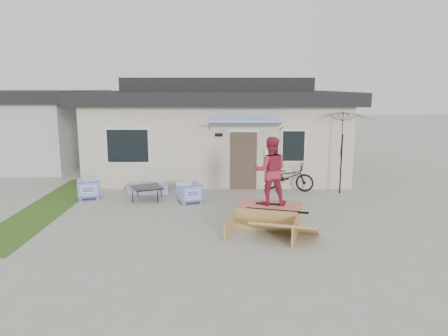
{
  "coord_description": "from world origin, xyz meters",
  "views": [
    {
      "loc": [
        0.37,
        -10.82,
        3.74
      ],
      "look_at": [
        0.3,
        1.8,
        1.3
      ],
      "focal_mm": 34.2,
      "sensor_mm": 36.0,
      "label": 1
    }
  ],
  "objects_px": {
    "coffee_table": "(147,193)",
    "bicycle": "(287,174)",
    "armchair_right": "(189,191)",
    "patio_umbrella": "(342,144)",
    "loveseat": "(149,185)",
    "skate_ramp": "(269,215)",
    "armchair_left": "(89,188)",
    "skateboard": "(270,204)",
    "skater": "(271,170)"
  },
  "relations": [
    {
      "from": "patio_umbrella",
      "to": "skater",
      "type": "relative_size",
      "value": 1.19
    },
    {
      "from": "armchair_right",
      "to": "bicycle",
      "type": "height_order",
      "value": "bicycle"
    },
    {
      "from": "armchair_right",
      "to": "coffee_table",
      "type": "height_order",
      "value": "armchair_right"
    },
    {
      "from": "loveseat",
      "to": "skater",
      "type": "relative_size",
      "value": 0.77
    },
    {
      "from": "armchair_left",
      "to": "coffee_table",
      "type": "height_order",
      "value": "armchair_left"
    },
    {
      "from": "armchair_right",
      "to": "patio_umbrella",
      "type": "relative_size",
      "value": 0.33
    },
    {
      "from": "bicycle",
      "to": "patio_umbrella",
      "type": "relative_size",
      "value": 0.87
    },
    {
      "from": "armchair_left",
      "to": "skater",
      "type": "bearing_deg",
      "value": -132.55
    },
    {
      "from": "loveseat",
      "to": "bicycle",
      "type": "distance_m",
      "value": 4.99
    },
    {
      "from": "coffee_table",
      "to": "skateboard",
      "type": "height_order",
      "value": "skateboard"
    },
    {
      "from": "bicycle",
      "to": "patio_umbrella",
      "type": "distance_m",
      "value": 2.17
    },
    {
      "from": "skater",
      "to": "bicycle",
      "type": "bearing_deg",
      "value": -101.54
    },
    {
      "from": "skate_ramp",
      "to": "skateboard",
      "type": "bearing_deg",
      "value": 90.0
    },
    {
      "from": "skateboard",
      "to": "bicycle",
      "type": "bearing_deg",
      "value": 87.0
    },
    {
      "from": "skater",
      "to": "armchair_left",
      "type": "bearing_deg",
      "value": -21.38
    },
    {
      "from": "armchair_left",
      "to": "armchair_right",
      "type": "bearing_deg",
      "value": -115.91
    },
    {
      "from": "loveseat",
      "to": "skater",
      "type": "xyz_separation_m",
      "value": [
        3.94,
        -3.43,
        1.24
      ]
    },
    {
      "from": "loveseat",
      "to": "patio_umbrella",
      "type": "height_order",
      "value": "patio_umbrella"
    },
    {
      "from": "bicycle",
      "to": "skate_ramp",
      "type": "height_order",
      "value": "bicycle"
    },
    {
      "from": "coffee_table",
      "to": "bicycle",
      "type": "bearing_deg",
      "value": 15.47
    },
    {
      "from": "skateboard",
      "to": "skater",
      "type": "relative_size",
      "value": 0.42
    },
    {
      "from": "bicycle",
      "to": "coffee_table",
      "type": "bearing_deg",
      "value": 123.59
    },
    {
      "from": "patio_umbrella",
      "to": "skateboard",
      "type": "distance_m",
      "value": 4.57
    },
    {
      "from": "armchair_left",
      "to": "bicycle",
      "type": "bearing_deg",
      "value": -98.25
    },
    {
      "from": "loveseat",
      "to": "skateboard",
      "type": "relative_size",
      "value": 1.84
    },
    {
      "from": "coffee_table",
      "to": "skateboard",
      "type": "xyz_separation_m",
      "value": [
        3.82,
        -2.5,
        0.35
      ]
    },
    {
      "from": "loveseat",
      "to": "skateboard",
      "type": "bearing_deg",
      "value": 138.59
    },
    {
      "from": "skater",
      "to": "skateboard",
      "type": "bearing_deg",
      "value": 3.37
    },
    {
      "from": "skate_ramp",
      "to": "skateboard",
      "type": "height_order",
      "value": "skateboard"
    },
    {
      "from": "skateboard",
      "to": "skate_ramp",
      "type": "bearing_deg",
      "value": -93.43
    },
    {
      "from": "skate_ramp",
      "to": "skater",
      "type": "relative_size",
      "value": 1.18
    },
    {
      "from": "patio_umbrella",
      "to": "skate_ramp",
      "type": "xyz_separation_m",
      "value": [
        -2.83,
        -3.45,
        -1.48
      ]
    },
    {
      "from": "loveseat",
      "to": "patio_umbrella",
      "type": "bearing_deg",
      "value": 179.38
    },
    {
      "from": "skate_ramp",
      "to": "loveseat",
      "type": "bearing_deg",
      "value": 153.71
    },
    {
      "from": "armchair_left",
      "to": "skate_ramp",
      "type": "distance_m",
      "value": 6.42
    },
    {
      "from": "loveseat",
      "to": "bicycle",
      "type": "relative_size",
      "value": 0.75
    },
    {
      "from": "loveseat",
      "to": "skate_ramp",
      "type": "height_order",
      "value": "loveseat"
    },
    {
      "from": "armchair_right",
      "to": "loveseat",
      "type": "bearing_deg",
      "value": -149.47
    },
    {
      "from": "armchair_left",
      "to": "coffee_table",
      "type": "relative_size",
      "value": 0.82
    },
    {
      "from": "loveseat",
      "to": "bicycle",
      "type": "bearing_deg",
      "value": -175.68
    },
    {
      "from": "armchair_left",
      "to": "patio_umbrella",
      "type": "bearing_deg",
      "value": -103.08
    },
    {
      "from": "armchair_right",
      "to": "skate_ramp",
      "type": "height_order",
      "value": "armchair_right"
    },
    {
      "from": "bicycle",
      "to": "skate_ramp",
      "type": "distance_m",
      "value": 4.04
    },
    {
      "from": "patio_umbrella",
      "to": "skater",
      "type": "xyz_separation_m",
      "value": [
        -2.82,
        -3.4,
        -0.23
      ]
    },
    {
      "from": "patio_umbrella",
      "to": "skater",
      "type": "bearing_deg",
      "value": -129.68
    },
    {
      "from": "bicycle",
      "to": "skate_ramp",
      "type": "bearing_deg",
      "value": -176.79
    },
    {
      "from": "armchair_left",
      "to": "patio_umbrella",
      "type": "xyz_separation_m",
      "value": [
        8.65,
        0.71,
        1.38
      ]
    },
    {
      "from": "armchair_right",
      "to": "skater",
      "type": "bearing_deg",
      "value": 26.68
    },
    {
      "from": "bicycle",
      "to": "patio_umbrella",
      "type": "xyz_separation_m",
      "value": [
        1.8,
        -0.44,
        1.14
      ]
    },
    {
      "from": "armchair_right",
      "to": "patio_umbrella",
      "type": "bearing_deg",
      "value": 82.21
    }
  ]
}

